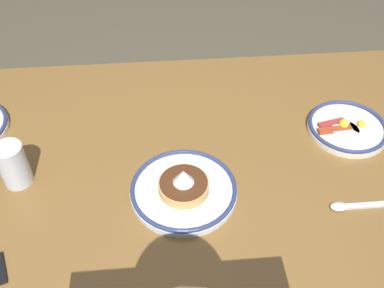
% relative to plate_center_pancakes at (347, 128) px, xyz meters
% --- Properties ---
extents(dining_table, '(1.48, 0.88, 0.75)m').
position_rel_plate_center_pancakes_xyz_m(dining_table, '(0.48, 0.07, -0.14)').
color(dining_table, brown).
rests_on(dining_table, ground_plane).
extents(plate_center_pancakes, '(0.21, 0.21, 0.04)m').
position_rel_plate_center_pancakes_xyz_m(plate_center_pancakes, '(0.00, 0.00, 0.00)').
color(plate_center_pancakes, silver).
rests_on(plate_center_pancakes, dining_table).
extents(plate_far_companion, '(0.25, 0.25, 0.08)m').
position_rel_plate_center_pancakes_xyz_m(plate_far_companion, '(0.45, 0.18, 0.00)').
color(plate_far_companion, white).
rests_on(plate_far_companion, dining_table).
extents(drinking_glass, '(0.07, 0.07, 0.11)m').
position_rel_plate_center_pancakes_xyz_m(drinking_glass, '(0.84, 0.10, 0.04)').
color(drinking_glass, silver).
rests_on(drinking_glass, dining_table).
extents(tea_spoon, '(0.18, 0.03, 0.01)m').
position_rel_plate_center_pancakes_xyz_m(tea_spoon, '(0.06, 0.25, -0.01)').
color(tea_spoon, silver).
rests_on(tea_spoon, dining_table).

